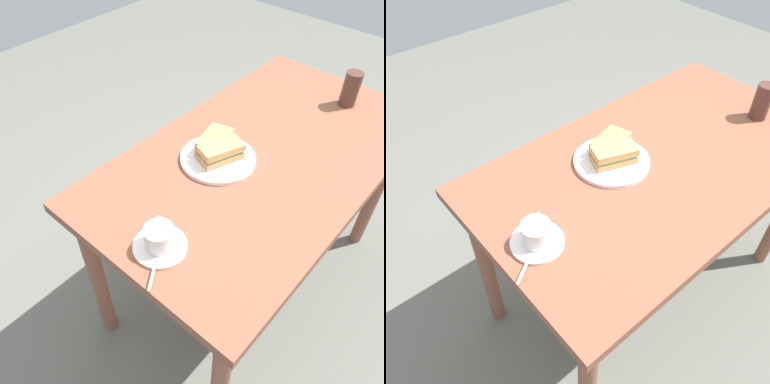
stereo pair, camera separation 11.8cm
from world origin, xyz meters
TOP-DOWN VIEW (x-y plane):
  - ground_plane at (0.00, 0.00)m, footprint 6.00×6.00m
  - dining_table at (0.00, 0.00)m, footprint 1.27×0.71m
  - sandwich_plate at (-0.14, 0.09)m, footprint 0.25×0.25m
  - sandwich_front at (-0.14, 0.08)m, footprint 0.16×0.12m
  - sandwich_back at (-0.11, 0.13)m, footprint 0.15×0.11m
  - coffee_saucer at (-0.52, -0.02)m, footprint 0.15×0.15m
  - coffee_cup at (-0.52, -0.02)m, footprint 0.09×0.09m
  - spoon at (-0.58, -0.06)m, footprint 0.09×0.06m
  - drinking_glass at (0.46, -0.07)m, footprint 0.06×0.06m

SIDE VIEW (x-z plane):
  - ground_plane at x=0.00m, z-range 0.00..0.00m
  - dining_table at x=0.00m, z-range 0.28..1.04m
  - coffee_saucer at x=-0.52m, z-range 0.76..0.77m
  - sandwich_plate at x=-0.14m, z-range 0.76..0.77m
  - spoon at x=-0.58m, z-range 0.77..0.77m
  - sandwich_back at x=-0.11m, z-range 0.77..0.83m
  - sandwich_front at x=-0.14m, z-range 0.77..0.83m
  - coffee_cup at x=-0.52m, z-range 0.77..0.84m
  - drinking_glass at x=0.46m, z-range 0.76..0.89m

